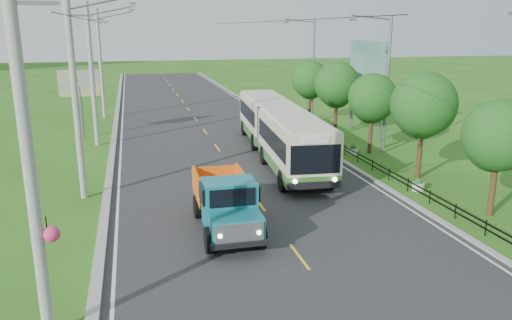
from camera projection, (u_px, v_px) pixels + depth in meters
name	position (u px, v px, depth m)	size (l,w,h in m)	color
ground	(299.00, 257.00, 18.53)	(240.00, 240.00, 0.00)	#2A5B15
road	(213.00, 142.00, 37.28)	(14.00, 120.00, 0.02)	#28282B
curb_left	(113.00, 146.00, 35.58)	(0.40, 120.00, 0.15)	#9E9E99
curb_right	(303.00, 136.00, 38.95)	(0.30, 120.00, 0.10)	#9E9E99
edge_line_left	(121.00, 147.00, 35.72)	(0.12, 120.00, 0.00)	silver
edge_line_right	(297.00, 137.00, 38.84)	(0.12, 120.00, 0.00)	silver
centre_dash	(299.00, 256.00, 18.52)	(0.12, 2.20, 0.00)	yellow
railing_right	(345.00, 150.00, 33.46)	(0.04, 40.00, 0.60)	black
pole_nearest	(31.00, 164.00, 12.52)	(3.51, 0.44, 10.00)	gray
pole_near	(76.00, 96.00, 23.73)	(3.51, 0.32, 10.00)	gray
pole_mid	(92.00, 74.00, 34.98)	(3.51, 0.32, 10.00)	gray
pole_far	(101.00, 63.00, 46.24)	(3.51, 0.32, 10.00)	gray
tree_second	(498.00, 139.00, 21.94)	(3.18, 3.26, 5.30)	#382314
tree_third	(423.00, 108.00, 27.45)	(3.60, 3.62, 6.00)	#382314
tree_fourth	(372.00, 100.00, 33.18)	(3.24, 3.31, 5.40)	#382314
tree_fifth	(337.00, 86.00, 38.74)	(3.48, 3.52, 5.80)	#382314
tree_back	(310.00, 81.00, 44.42)	(3.30, 3.36, 5.50)	#382314
streetlight_mid	(385.00, 80.00, 32.90)	(3.02, 0.20, 9.07)	slate
streetlight_far	(312.00, 66.00, 46.03)	(3.02, 0.20, 9.07)	slate
planter_near	(418.00, 185.00, 26.10)	(0.64, 0.64, 0.67)	silver
planter_mid	(353.00, 150.00, 33.60)	(0.64, 0.64, 0.67)	silver
planter_far	(312.00, 128.00, 41.10)	(0.64, 0.64, 0.67)	silver
billboard_left	(79.00, 88.00, 37.82)	(3.00, 0.20, 5.20)	slate
billboard_right	(368.00, 67.00, 38.80)	(0.24, 6.00, 7.30)	slate
bus	(279.00, 127.00, 32.37)	(4.16, 17.42, 3.33)	#34692A
dump_truck	(226.00, 199.00, 20.63)	(2.36, 5.83, 2.43)	#157682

